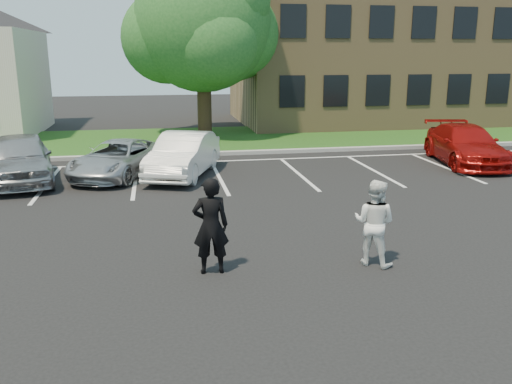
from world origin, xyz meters
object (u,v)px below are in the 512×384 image
(tree, at_px, (204,26))
(man_white_shirt, at_px, (374,223))
(car_silver_minivan, at_px, (118,159))
(car_red_compact, at_px, (465,145))
(office_building, at_px, (418,52))
(man_black_suit, at_px, (211,226))
(car_silver_west, at_px, (21,158))
(car_white_sedan, at_px, (183,155))

(tree, xyz_separation_m, man_white_shirt, (1.67, -17.65, -4.48))
(tree, bearing_deg, car_silver_minivan, -113.94)
(car_red_compact, bearing_deg, tree, 146.51)
(office_building, bearing_deg, car_red_compact, -108.61)
(office_building, xyz_separation_m, man_white_shirt, (-11.87, -22.35, -3.29))
(man_black_suit, relative_size, car_silver_minivan, 0.43)
(car_silver_minivan, xyz_separation_m, car_red_compact, (12.84, -0.12, 0.11))
(car_silver_west, bearing_deg, man_white_shirt, -57.89)
(man_black_suit, height_order, man_white_shirt, man_black_suit)
(man_white_shirt, distance_m, car_red_compact, 11.55)
(tree, height_order, man_white_shirt, tree)
(man_white_shirt, xyz_separation_m, car_silver_minivan, (-5.50, 9.04, -0.26))
(man_black_suit, distance_m, man_white_shirt, 3.23)
(car_silver_west, relative_size, car_red_compact, 0.93)
(car_silver_west, bearing_deg, car_red_compact, -11.59)
(car_white_sedan, bearing_deg, man_black_suit, -70.03)
(car_silver_minivan, bearing_deg, car_silver_west, -150.87)
(man_black_suit, relative_size, car_silver_west, 0.41)
(car_silver_west, bearing_deg, car_white_sedan, -12.19)
(man_black_suit, distance_m, car_white_sedan, 8.60)
(man_black_suit, relative_size, car_white_sedan, 0.43)
(tree, distance_m, car_silver_minivan, 10.55)
(car_red_compact, bearing_deg, man_white_shirt, -118.87)
(man_white_shirt, relative_size, car_white_sedan, 0.39)
(office_building, xyz_separation_m, car_silver_west, (-20.41, -13.60, -3.36))
(office_building, distance_m, car_silver_west, 24.75)
(car_silver_minivan, distance_m, car_red_compact, 12.84)
(man_white_shirt, distance_m, car_silver_minivan, 10.58)
(man_white_shirt, relative_size, car_red_compact, 0.35)
(tree, xyz_separation_m, car_silver_west, (-6.87, -8.90, -4.55))
(tree, height_order, car_silver_west, tree)
(car_white_sedan, bearing_deg, man_white_shirt, -49.84)
(tree, bearing_deg, man_white_shirt, -84.59)
(man_white_shirt, height_order, car_silver_west, man_white_shirt)
(office_building, xyz_separation_m, man_black_suit, (-15.10, -22.20, -3.21))
(man_black_suit, distance_m, car_red_compact, 13.74)
(office_building, bearing_deg, man_black_suit, -124.22)
(office_building, distance_m, tree, 14.38)
(man_black_suit, bearing_deg, car_silver_west, -57.66)
(office_building, relative_size, car_white_sedan, 5.04)
(tree, relative_size, car_silver_west, 1.89)
(office_building, bearing_deg, car_silver_west, -146.32)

